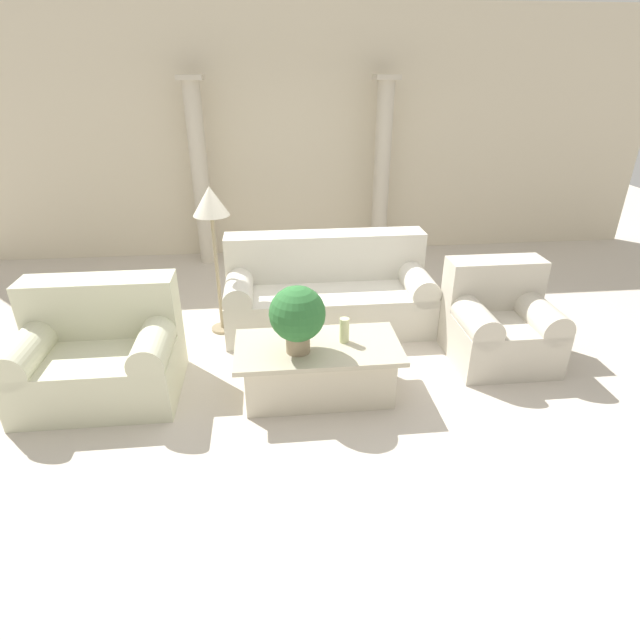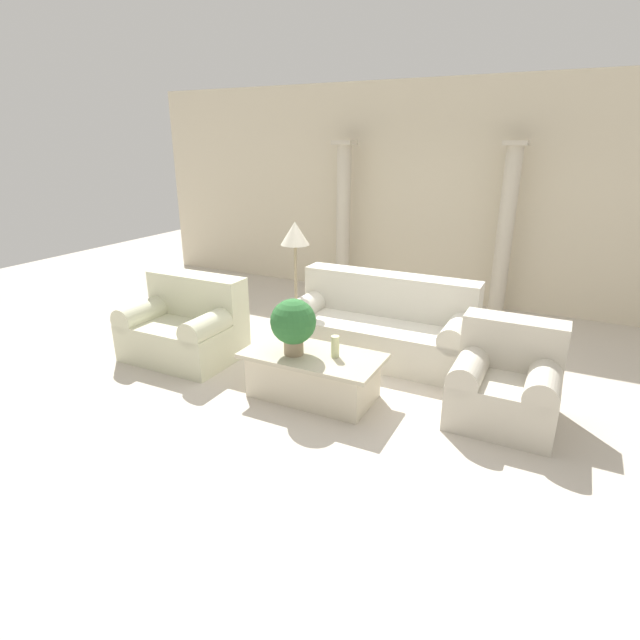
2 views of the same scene
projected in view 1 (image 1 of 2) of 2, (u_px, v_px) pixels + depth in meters
name	position (u px, v px, depth m)	size (l,w,h in m)	color
ground_plane	(326.00, 359.00, 4.67)	(16.00, 16.00, 0.00)	beige
wall_back	(299.00, 137.00, 6.78)	(10.00, 0.06, 3.20)	beige
sofa_long	(327.00, 291.00, 5.18)	(2.07, 0.90, 0.92)	beige
loveseat	(100.00, 351.00, 4.06)	(1.23, 0.90, 0.92)	beige
coffee_table	(318.00, 369.00, 4.09)	(1.33, 0.69, 0.45)	beige
potted_plant	(297.00, 315.00, 3.76)	(0.43, 0.43, 0.54)	#937F60
pillar_candle	(344.00, 330.00, 3.99)	(0.08, 0.08, 0.21)	beige
floor_lamp	(211.00, 211.00, 4.63)	(0.34, 0.34, 1.48)	gray
column_left	(200.00, 173.00, 6.50)	(0.31, 0.31, 2.37)	beige
column_right	(382.00, 170.00, 6.72)	(0.31, 0.31, 2.37)	beige
armchair	(498.00, 321.00, 4.57)	(0.88, 0.85, 0.88)	beige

